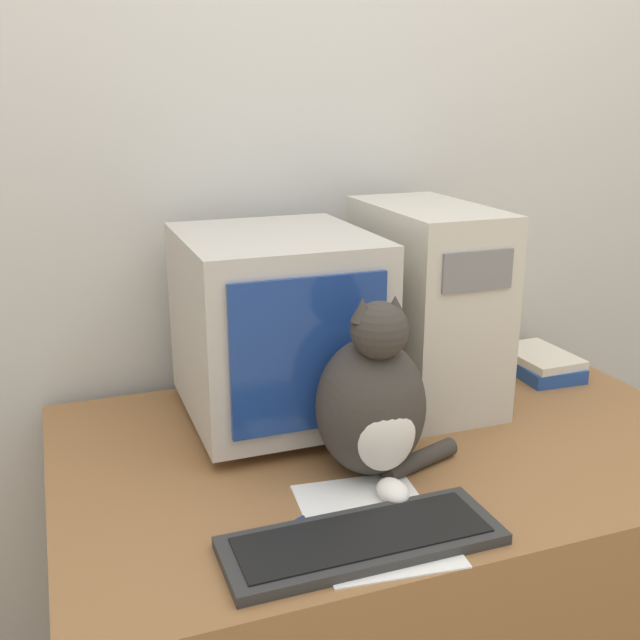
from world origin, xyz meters
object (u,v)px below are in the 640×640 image
(book_stack, at_px, (539,363))
(pen, at_px, (269,538))
(crt_monitor, at_px, (276,326))
(computer_tower, at_px, (426,304))
(cat, at_px, (373,403))
(keyboard, at_px, (362,540))

(book_stack, distance_m, pen, 0.95)
(crt_monitor, height_order, pen, crt_monitor)
(crt_monitor, relative_size, book_stack, 1.99)
(computer_tower, relative_size, cat, 1.28)
(crt_monitor, bearing_deg, pen, -108.98)
(cat, height_order, book_stack, cat)
(computer_tower, xyz_separation_m, cat, (-0.26, -0.29, -0.08))
(cat, bearing_deg, computer_tower, 52.40)
(crt_monitor, xyz_separation_m, pen, (-0.15, -0.43, -0.20))
(book_stack, bearing_deg, keyboard, -143.30)
(keyboard, distance_m, book_stack, 0.88)
(crt_monitor, xyz_separation_m, keyboard, (-0.02, -0.50, -0.20))
(pen, bearing_deg, cat, 31.01)
(crt_monitor, height_order, keyboard, crt_monitor)
(book_stack, xyz_separation_m, pen, (-0.83, -0.46, -0.02))
(pen, bearing_deg, book_stack, 28.93)
(crt_monitor, distance_m, pen, 0.50)
(keyboard, bearing_deg, crt_monitor, 87.88)
(crt_monitor, distance_m, keyboard, 0.53)
(computer_tower, distance_m, book_stack, 0.39)
(computer_tower, height_order, cat, computer_tower)
(keyboard, bearing_deg, computer_tower, 53.84)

